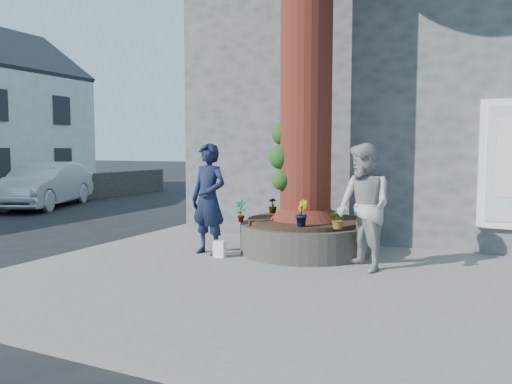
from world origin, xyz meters
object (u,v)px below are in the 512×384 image
at_px(woman, 364,207).
at_px(man, 209,199).
at_px(planter, 305,236).
at_px(car_silver, 45,185).

bearing_deg(woman, man, -137.39).
bearing_deg(planter, man, -149.83).
xyz_separation_m(planter, car_silver, (-10.60, 3.71, 0.35)).
bearing_deg(car_silver, man, -49.72).
relative_size(man, woman, 1.00).
distance_m(planter, car_silver, 11.23).
bearing_deg(planter, woman, -34.23).
bearing_deg(car_silver, planter, -42.44).
bearing_deg(woman, car_silver, -158.65).
relative_size(woman, car_silver, 0.42).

